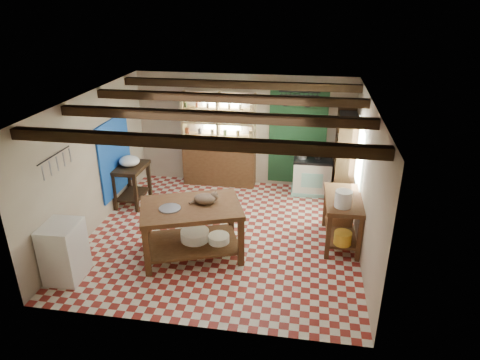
% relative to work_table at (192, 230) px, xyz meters
% --- Properties ---
extents(floor, '(5.00, 5.00, 0.02)m').
position_rel_work_table_xyz_m(floor, '(0.39, 0.75, -0.48)').
color(floor, maroon).
rests_on(floor, ground).
extents(ceiling, '(5.00, 5.00, 0.02)m').
position_rel_work_table_xyz_m(ceiling, '(0.39, 0.75, 2.13)').
color(ceiling, '#48474C').
rests_on(ceiling, wall_back).
extents(wall_back, '(5.00, 0.04, 2.60)m').
position_rel_work_table_xyz_m(wall_back, '(0.39, 3.25, 0.83)').
color(wall_back, beige).
rests_on(wall_back, floor).
extents(wall_front, '(5.00, 0.04, 2.60)m').
position_rel_work_table_xyz_m(wall_front, '(0.39, -1.75, 0.83)').
color(wall_front, beige).
rests_on(wall_front, floor).
extents(wall_left, '(0.04, 5.00, 2.60)m').
position_rel_work_table_xyz_m(wall_left, '(-2.11, 0.75, 0.83)').
color(wall_left, beige).
rests_on(wall_left, floor).
extents(wall_right, '(0.04, 5.00, 2.60)m').
position_rel_work_table_xyz_m(wall_right, '(2.89, 0.75, 0.83)').
color(wall_right, beige).
rests_on(wall_right, floor).
extents(ceiling_beams, '(5.00, 3.80, 0.15)m').
position_rel_work_table_xyz_m(ceiling_beams, '(0.39, 0.75, 2.01)').
color(ceiling_beams, '#332011').
rests_on(ceiling_beams, ceiling).
extents(blue_wall_patch, '(0.04, 1.40, 1.60)m').
position_rel_work_table_xyz_m(blue_wall_patch, '(-2.08, 1.65, 0.63)').
color(blue_wall_patch, blue).
rests_on(blue_wall_patch, wall_left).
extents(green_wall_patch, '(1.30, 0.04, 2.30)m').
position_rel_work_table_xyz_m(green_wall_patch, '(1.64, 3.22, 0.78)').
color(green_wall_patch, '#1B4525').
rests_on(green_wall_patch, wall_back).
extents(window_back, '(0.90, 0.02, 0.80)m').
position_rel_work_table_xyz_m(window_back, '(-0.11, 3.23, 1.23)').
color(window_back, '#B2C7B0').
rests_on(window_back, wall_back).
extents(window_right, '(0.02, 1.30, 1.20)m').
position_rel_work_table_xyz_m(window_right, '(2.87, 1.75, 0.93)').
color(window_right, '#B2C7B0').
rests_on(window_right, wall_right).
extents(utensil_rail, '(0.06, 0.90, 0.28)m').
position_rel_work_table_xyz_m(utensil_rail, '(-2.05, -0.45, 1.31)').
color(utensil_rail, black).
rests_on(utensil_rail, wall_left).
extents(pot_rack, '(0.86, 0.12, 0.36)m').
position_rel_work_table_xyz_m(pot_rack, '(1.64, 2.80, 1.71)').
color(pot_rack, black).
rests_on(pot_rack, ceiling).
extents(shelving_unit, '(1.70, 0.34, 2.20)m').
position_rel_work_table_xyz_m(shelving_unit, '(-0.16, 3.06, 0.63)').
color(shelving_unit, tan).
rests_on(shelving_unit, floor).
extents(tall_rack, '(0.40, 0.86, 2.00)m').
position_rel_work_table_xyz_m(tall_rack, '(2.67, 2.55, 0.53)').
color(tall_rack, '#332011').
rests_on(tall_rack, floor).
extents(work_table, '(1.96, 1.62, 0.95)m').
position_rel_work_table_xyz_m(work_table, '(0.00, 0.00, 0.00)').
color(work_table, brown).
rests_on(work_table, floor).
extents(stove, '(0.87, 0.59, 0.84)m').
position_rel_work_table_xyz_m(stove, '(2.03, 2.90, -0.05)').
color(stove, beige).
rests_on(stove, floor).
extents(prep_table, '(0.61, 0.87, 0.88)m').
position_rel_work_table_xyz_m(prep_table, '(-1.81, 1.72, -0.04)').
color(prep_table, '#332011').
rests_on(prep_table, floor).
extents(white_cabinet, '(0.56, 0.66, 0.96)m').
position_rel_work_table_xyz_m(white_cabinet, '(-1.83, -0.98, 0.01)').
color(white_cabinet, white).
rests_on(white_cabinet, floor).
extents(right_counter, '(0.66, 1.28, 0.91)m').
position_rel_work_table_xyz_m(right_counter, '(2.57, 0.82, -0.02)').
color(right_counter, brown).
rests_on(right_counter, floor).
extents(cat, '(0.48, 0.44, 0.17)m').
position_rel_work_table_xyz_m(cat, '(0.22, 0.13, 0.56)').
color(cat, '#7E6149').
rests_on(cat, work_table).
extents(steel_tray, '(0.47, 0.47, 0.02)m').
position_rel_work_table_xyz_m(steel_tray, '(-0.31, -0.17, 0.49)').
color(steel_tray, '#9F9FA7').
rests_on(steel_tray, work_table).
extents(basin_large, '(0.64, 0.64, 0.17)m').
position_rel_work_table_xyz_m(basin_large, '(0.03, 0.06, -0.14)').
color(basin_large, white).
rests_on(basin_large, work_table).
extents(basin_small, '(0.48, 0.48, 0.13)m').
position_rel_work_table_xyz_m(basin_small, '(0.46, 0.06, -0.16)').
color(basin_small, white).
rests_on(basin_small, work_table).
extents(kettle_left, '(0.22, 0.22, 0.25)m').
position_rel_work_table_xyz_m(kettle_left, '(1.78, 2.89, 0.49)').
color(kettle_left, '#9F9FA7').
rests_on(kettle_left, stove).
extents(kettle_right, '(0.16, 0.16, 0.20)m').
position_rel_work_table_xyz_m(kettle_right, '(2.13, 2.90, 0.46)').
color(kettle_right, black).
rests_on(kettle_right, stove).
extents(enamel_bowl, '(0.44, 0.44, 0.22)m').
position_rel_work_table_xyz_m(enamel_bowl, '(-1.81, 1.72, 0.51)').
color(enamel_bowl, white).
rests_on(enamel_bowl, prep_table).
extents(white_bucket, '(0.29, 0.29, 0.29)m').
position_rel_work_table_xyz_m(white_bucket, '(2.53, 0.46, 0.58)').
color(white_bucket, white).
rests_on(white_bucket, right_counter).
extents(wicker_basket, '(0.42, 0.34, 0.29)m').
position_rel_work_table_xyz_m(wicker_basket, '(2.57, 1.12, -0.09)').
color(wicker_basket, '#94603B').
rests_on(wicker_basket, right_counter).
extents(yellow_tub, '(0.31, 0.31, 0.22)m').
position_rel_work_table_xyz_m(yellow_tub, '(2.58, 0.37, -0.12)').
color(yellow_tub, gold).
rests_on(yellow_tub, right_counter).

